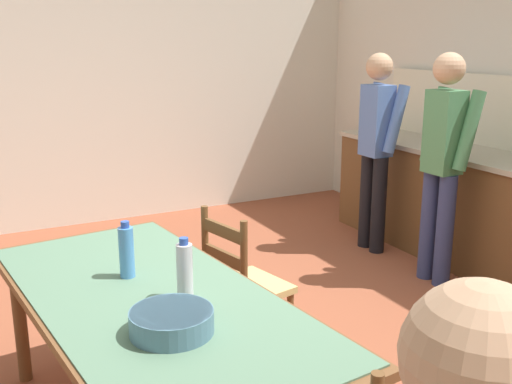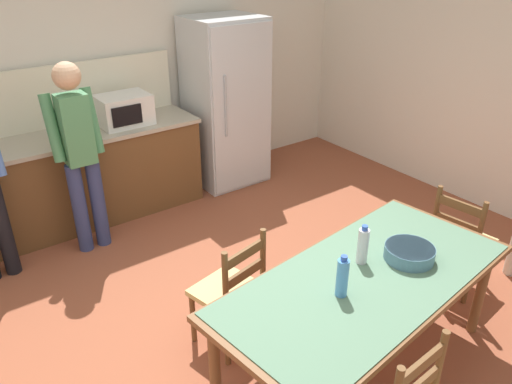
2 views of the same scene
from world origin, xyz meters
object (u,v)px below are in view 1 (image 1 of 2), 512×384
at_px(serving_bowl, 172,320).
at_px(chair_side_far_left, 243,287).
at_px(dining_table, 151,311).
at_px(person_at_sink, 377,142).
at_px(bottle_near_centre, 127,251).
at_px(bottle_off_centre, 185,270).
at_px(person_at_counter, 443,157).

xyz_separation_m(serving_bowl, chair_side_far_left, (-0.90, 0.73, -0.36)).
relative_size(dining_table, person_at_sink, 1.24).
distance_m(dining_table, person_at_sink, 3.07).
bearing_deg(chair_side_far_left, person_at_sink, -70.15).
height_order(dining_table, chair_side_far_left, chair_side_far_left).
bearing_deg(bottle_near_centre, dining_table, 6.82).
relative_size(bottle_off_centre, person_at_counter, 0.16).
height_order(bottle_near_centre, serving_bowl, bottle_near_centre).
bearing_deg(dining_table, person_at_counter, 109.56).
relative_size(dining_table, bottle_near_centre, 7.89).
height_order(bottle_near_centre, person_at_counter, person_at_counter).
xyz_separation_m(bottle_off_centre, chair_side_far_left, (-0.63, 0.57, -0.43)).
bearing_deg(bottle_off_centre, person_at_counter, 112.33).
relative_size(dining_table, bottle_off_centre, 7.89).
bearing_deg(serving_bowl, bottle_near_centre, -179.78).
height_order(bottle_off_centre, person_at_sink, person_at_sink).
bearing_deg(bottle_off_centre, person_at_sink, 126.59).
bearing_deg(bottle_off_centre, serving_bowl, -29.69).
distance_m(dining_table, chair_side_far_left, 0.92).
relative_size(bottle_near_centre, serving_bowl, 0.84).
distance_m(bottle_near_centre, person_at_counter, 2.63).
xyz_separation_m(bottle_near_centre, bottle_off_centre, (0.34, 0.16, 0.00)).
relative_size(bottle_near_centre, chair_side_far_left, 0.30).
bearing_deg(dining_table, bottle_near_centre, -173.18).
bearing_deg(bottle_off_centre, chair_side_far_left, 137.55).
bearing_deg(chair_side_far_left, person_at_counter, -91.44).
distance_m(serving_bowl, person_at_counter, 2.84).
height_order(dining_table, person_at_counter, person_at_counter).
distance_m(person_at_sink, person_at_counter, 0.81).
height_order(serving_bowl, person_at_counter, person_at_counter).
height_order(chair_side_far_left, person_at_counter, person_at_counter).
xyz_separation_m(dining_table, person_at_sink, (-1.70, 2.54, 0.28)).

